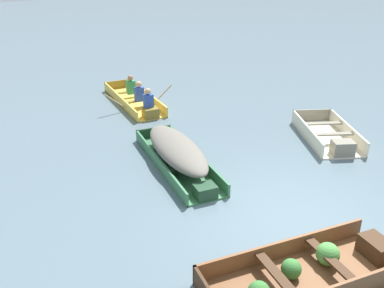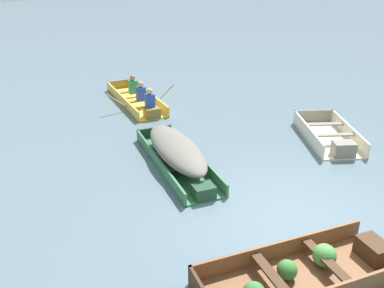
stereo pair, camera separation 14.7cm
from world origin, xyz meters
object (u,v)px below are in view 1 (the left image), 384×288
at_px(dinghy_wooden_brown_foreground, 308,271).
at_px(rowboat_yellow_with_crew, 136,99).
at_px(skiff_cream_near_moored, 328,136).
at_px(skiff_green_mid_moored, 177,152).

xyz_separation_m(dinghy_wooden_brown_foreground, rowboat_yellow_with_crew, (0.94, 8.66, 0.06)).
relative_size(skiff_cream_near_moored, skiff_green_mid_moored, 0.75).
distance_m(skiff_cream_near_moored, rowboat_yellow_with_crew, 6.06).
bearing_deg(dinghy_wooden_brown_foreground, rowboat_yellow_with_crew, 83.78).
height_order(dinghy_wooden_brown_foreground, skiff_green_mid_moored, skiff_green_mid_moored).
relative_size(skiff_green_mid_moored, rowboat_yellow_with_crew, 1.03).
distance_m(skiff_cream_near_moored, skiff_green_mid_moored, 4.17).
bearing_deg(skiff_green_mid_moored, rowboat_yellow_with_crew, 78.71).
height_order(skiff_cream_near_moored, skiff_green_mid_moored, skiff_green_mid_moored).
height_order(skiff_cream_near_moored, rowboat_yellow_with_crew, rowboat_yellow_with_crew).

